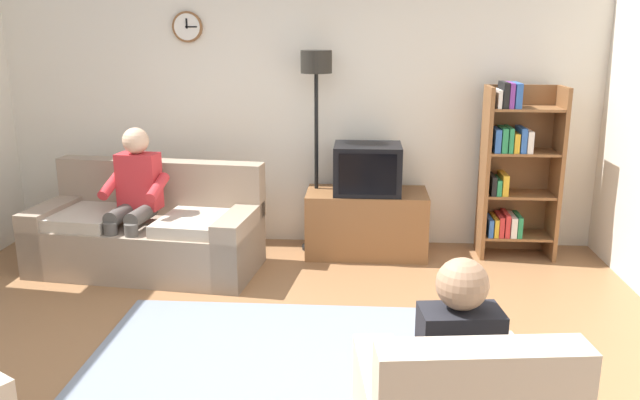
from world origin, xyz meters
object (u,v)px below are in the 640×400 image
Objects in this scene: couch at (148,234)px; person_on_couch at (134,194)px; bookshelf at (514,168)px; tv_stand at (366,223)px; tv at (367,169)px; floor_lamp at (316,96)px; person_in_right_armchair at (452,362)px.

person_on_couch reaches higher than couch.
bookshelf reaches higher than person_on_couch.
tv_stand is at bearing 17.45° from person_on_couch.
couch is at bearing -165.80° from tv.
floor_lamp is (-0.47, 0.10, 1.15)m from tv_stand.
couch is 1.77× the size of person_in_right_armchair.
person_on_couch reaches higher than tv.
person_on_couch is (-1.95, -0.59, -0.11)m from tv.
tv_stand is 1.83× the size of tv.
couch is at bearing -157.03° from floor_lamp.
floor_lamp is 3.41m from person_in_right_armchair.
tv_stand is at bearing 14.89° from couch.
bookshelf is at bearing 4.02° from tv.
tv_stand is 0.59× the size of floor_lamp.
person_in_right_armchair is at bearing -49.00° from couch.
person_on_couch reaches higher than person_in_right_armchair.
person_in_right_armchair reaches higher than tv_stand.
tv_stand is 3.13m from person_in_right_armchair.
person_in_right_armchair is (-0.96, -3.16, -0.21)m from bookshelf.
bookshelf is 3.31m from person_in_right_armchair.
person_in_right_armchair reaches higher than couch.
person_in_right_armchair is at bearing -75.39° from floor_lamp.
tv is 0.54× the size of person_in_right_armchair.
floor_lamp is at bearing 165.30° from tv.
person_on_couch is at bearing -117.45° from couch.
person_on_couch is (-1.48, -0.71, -0.75)m from floor_lamp.
couch is 3.31× the size of tv.
couch is 3.45m from person_in_right_armchair.
tv is 0.32× the size of floor_lamp.
couch is at bearing -165.11° from tv_stand.
tv_stand is (1.89, 0.50, -0.02)m from couch.
tv_stand is 0.98× the size of person_in_right_armchair.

